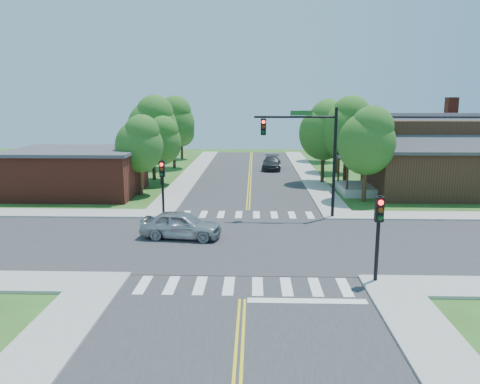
{
  "coord_description": "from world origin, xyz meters",
  "views": [
    {
      "loc": [
        0.44,
        -24.51,
        7.62
      ],
      "look_at": [
        -0.42,
        3.15,
        2.2
      ],
      "focal_mm": 35.0,
      "sensor_mm": 36.0,
      "label": 1
    }
  ],
  "objects_px": {
    "signal_pole_se": "(379,223)",
    "signal_pole_nw": "(162,178)",
    "house_ne": "(433,154)",
    "car_silver": "(181,225)",
    "car_dgrey": "(272,163)",
    "signal_mast_ne": "(309,145)"
  },
  "relations": [
    {
      "from": "house_ne",
      "to": "car_dgrey",
      "type": "distance_m",
      "value": 18.57
    },
    {
      "from": "signal_mast_ne",
      "to": "signal_pole_nw",
      "type": "height_order",
      "value": "signal_mast_ne"
    },
    {
      "from": "car_silver",
      "to": "signal_pole_se",
      "type": "bearing_deg",
      "value": -116.78
    },
    {
      "from": "car_silver",
      "to": "signal_mast_ne",
      "type": "bearing_deg",
      "value": -49.4
    },
    {
      "from": "signal_mast_ne",
      "to": "car_dgrey",
      "type": "height_order",
      "value": "signal_mast_ne"
    },
    {
      "from": "signal_pole_nw",
      "to": "car_silver",
      "type": "bearing_deg",
      "value": -68.25
    },
    {
      "from": "car_dgrey",
      "to": "signal_mast_ne",
      "type": "bearing_deg",
      "value": -82.92
    },
    {
      "from": "house_ne",
      "to": "signal_pole_nw",
      "type": "bearing_deg",
      "value": -157.31
    },
    {
      "from": "signal_pole_se",
      "to": "signal_pole_nw",
      "type": "xyz_separation_m",
      "value": [
        -11.2,
        11.2,
        0.0
      ]
    },
    {
      "from": "signal_mast_ne",
      "to": "signal_pole_nw",
      "type": "distance_m",
      "value": 9.76
    },
    {
      "from": "signal_mast_ne",
      "to": "signal_pole_se",
      "type": "xyz_separation_m",
      "value": [
        1.69,
        -11.21,
        -2.19
      ]
    },
    {
      "from": "signal_pole_se",
      "to": "signal_pole_nw",
      "type": "height_order",
      "value": "same"
    },
    {
      "from": "house_ne",
      "to": "car_dgrey",
      "type": "xyz_separation_m",
      "value": [
        -12.73,
        13.26,
        -2.6
      ]
    },
    {
      "from": "signal_pole_se",
      "to": "signal_pole_nw",
      "type": "bearing_deg",
      "value": 135.0
    },
    {
      "from": "house_ne",
      "to": "car_silver",
      "type": "height_order",
      "value": "house_ne"
    },
    {
      "from": "signal_pole_nw",
      "to": "signal_mast_ne",
      "type": "bearing_deg",
      "value": 0.07
    },
    {
      "from": "signal_mast_ne",
      "to": "car_silver",
      "type": "bearing_deg",
      "value": -146.82
    },
    {
      "from": "signal_mast_ne",
      "to": "signal_pole_nw",
      "type": "bearing_deg",
      "value": -179.93
    },
    {
      "from": "signal_pole_nw",
      "to": "car_silver",
      "type": "height_order",
      "value": "signal_pole_nw"
    },
    {
      "from": "car_silver",
      "to": "house_ne",
      "type": "bearing_deg",
      "value": -46.65
    },
    {
      "from": "house_ne",
      "to": "car_silver",
      "type": "distance_m",
      "value": 23.29
    },
    {
      "from": "signal_pole_se",
      "to": "house_ne",
      "type": "xyz_separation_m",
      "value": [
        9.51,
        19.86,
        0.67
      ]
    }
  ]
}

